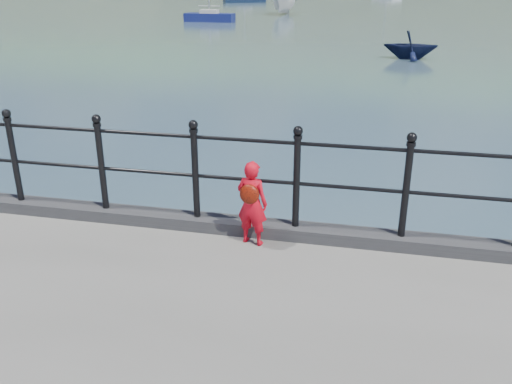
% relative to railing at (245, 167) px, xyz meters
% --- Properties ---
extents(ground, '(600.00, 600.00, 0.00)m').
position_rel_railing_xyz_m(ground, '(-0.00, 0.15, -1.82)').
color(ground, '#2D4251').
rests_on(ground, ground).
extents(kerb, '(60.00, 0.30, 0.15)m').
position_rel_railing_xyz_m(kerb, '(-0.00, -0.00, -0.75)').
color(kerb, '#28282B').
rests_on(kerb, quay).
extents(railing, '(18.11, 0.11, 1.20)m').
position_rel_railing_xyz_m(railing, '(0.00, 0.00, 0.00)').
color(railing, black).
rests_on(railing, kerb).
extents(far_shore, '(830.00, 200.00, 156.00)m').
position_rel_railing_xyz_m(far_shore, '(38.34, 239.56, -24.39)').
color(far_shore, '#333A21').
rests_on(far_shore, ground).
extents(child, '(0.40, 0.34, 0.99)m').
position_rel_railing_xyz_m(child, '(0.14, -0.26, -0.32)').
color(child, red).
rests_on(child, quay).
extents(launch_white, '(2.29, 5.24, 1.97)m').
position_rel_railing_xyz_m(launch_white, '(-8.27, 50.94, -0.84)').
color(launch_white, silver).
rests_on(launch_white, ground).
extents(launch_navy, '(2.54, 2.20, 1.33)m').
position_rel_railing_xyz_m(launch_navy, '(2.87, 22.22, -1.16)').
color(launch_navy, black).
rests_on(launch_navy, ground).
extents(sailboat_port, '(4.28, 1.44, 6.44)m').
position_rel_railing_xyz_m(sailboat_port, '(-13.04, 40.97, -1.48)').
color(sailboat_port, navy).
rests_on(sailboat_port, ground).
extents(sailboat_left, '(6.05, 4.35, 8.39)m').
position_rel_railing_xyz_m(sailboat_left, '(-17.84, 73.50, -1.49)').
color(sailboat_left, '#0E1B32').
rests_on(sailboat_left, ground).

